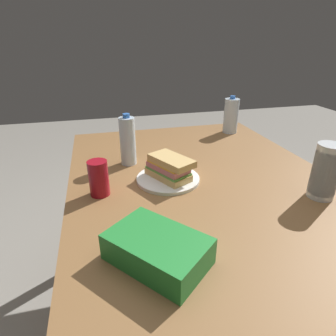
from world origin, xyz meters
TOP-DOWN VIEW (x-y plane):
  - ground_plane at (0.00, 0.00)m, footprint 8.00×8.00m
  - dining_table at (0.00, 0.00)m, footprint 1.42×0.99m
  - paper_plate at (-0.06, -0.13)m, footprint 0.23×0.23m
  - sandwich at (-0.06, -0.13)m, footprint 0.20×0.17m
  - soda_can_red at (-0.02, -0.38)m, footprint 0.07×0.07m
  - chip_bag at (0.34, -0.26)m, footprint 0.27×0.26m
  - water_bottle_tall at (-0.25, -0.25)m, footprint 0.06×0.06m
  - plastic_cup_stack at (0.18, 0.33)m, footprint 0.08×0.08m
  - water_bottle_spare at (-0.54, 0.35)m, footprint 0.08×0.08m

SIDE VIEW (x-z plane):
  - ground_plane at x=0.00m, z-range 0.00..0.00m
  - dining_table at x=0.00m, z-range 0.29..1.06m
  - paper_plate at x=-0.06m, z-range 0.77..0.79m
  - chip_bag at x=0.34m, z-range 0.77..0.84m
  - sandwich at x=-0.06m, z-range 0.79..0.87m
  - soda_can_red at x=-0.02m, z-range 0.77..0.90m
  - plastic_cup_stack at x=0.18m, z-range 0.77..0.96m
  - water_bottle_spare at x=-0.54m, z-range 0.77..0.97m
  - water_bottle_tall at x=-0.25m, z-range 0.77..0.98m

